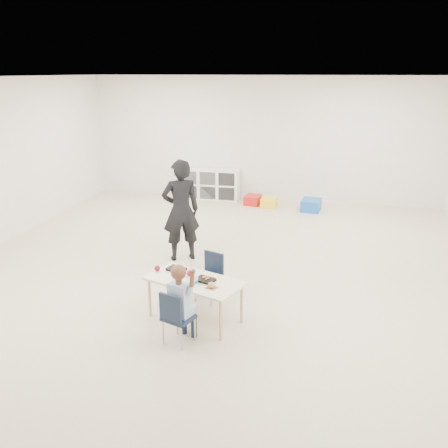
% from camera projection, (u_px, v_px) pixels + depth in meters
% --- Properties ---
extents(room, '(9.00, 9.02, 2.80)m').
position_uv_depth(room, '(217.00, 182.00, 6.61)').
color(room, beige).
rests_on(room, ground).
extents(table, '(1.28, 0.94, 0.53)m').
position_uv_depth(table, '(195.00, 299.00, 5.68)').
color(table, '#FAE7C8').
rests_on(table, ground).
extents(chair_near, '(0.39, 0.38, 0.63)m').
position_uv_depth(chair_near, '(179.00, 317.00, 5.18)').
color(chair_near, '#101B31').
rests_on(chair_near, ground).
extents(chair_far, '(0.39, 0.38, 0.63)m').
position_uv_depth(chair_far, '(208.00, 278.00, 6.15)').
color(chair_far, '#101B31').
rests_on(chair_far, ground).
extents(child, '(0.54, 0.54, 1.00)m').
position_uv_depth(child, '(178.00, 302.00, 5.13)').
color(child, '#A0B2D8').
rests_on(child, chair_near).
extents(lunch_tray_near, '(0.26, 0.23, 0.03)m').
position_uv_depth(lunch_tray_near, '(205.00, 280.00, 5.56)').
color(lunch_tray_near, black).
rests_on(lunch_tray_near, table).
extents(lunch_tray_far, '(0.26, 0.23, 0.03)m').
position_uv_depth(lunch_tray_far, '(176.00, 269.00, 5.86)').
color(lunch_tray_far, black).
rests_on(lunch_tray_far, table).
extents(milk_carton, '(0.09, 0.09, 0.10)m').
position_uv_depth(milk_carton, '(194.00, 280.00, 5.48)').
color(milk_carton, white).
rests_on(milk_carton, table).
extents(bread_roll, '(0.09, 0.09, 0.07)m').
position_uv_depth(bread_roll, '(212.00, 285.00, 5.38)').
color(bread_roll, tan).
rests_on(bread_roll, table).
extents(apple_near, '(0.07, 0.07, 0.07)m').
position_uv_depth(apple_near, '(190.00, 273.00, 5.69)').
color(apple_near, maroon).
rests_on(apple_near, table).
extents(apple_far, '(0.07, 0.07, 0.07)m').
position_uv_depth(apple_far, '(157.00, 268.00, 5.83)').
color(apple_far, maroon).
rests_on(apple_far, table).
extents(cubby_shelf, '(1.40, 0.40, 0.70)m').
position_uv_depth(cubby_shelf, '(210.00, 184.00, 11.15)').
color(cubby_shelf, white).
rests_on(cubby_shelf, ground).
extents(adult, '(0.70, 0.62, 1.62)m').
position_uv_depth(adult, '(181.00, 210.00, 7.39)').
color(adult, black).
rests_on(adult, ground).
extents(bin_red, '(0.38, 0.46, 0.20)m').
position_uv_depth(bin_red, '(253.00, 200.00, 10.73)').
color(bin_red, red).
rests_on(bin_red, ground).
extents(bin_yellow, '(0.34, 0.43, 0.20)m').
position_uv_depth(bin_yellow, '(269.00, 202.00, 10.52)').
color(bin_yellow, yellow).
rests_on(bin_yellow, ground).
extents(bin_blue, '(0.44, 0.54, 0.24)m').
position_uv_depth(bin_blue, '(311.00, 205.00, 10.24)').
color(bin_blue, blue).
rests_on(bin_blue, ground).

